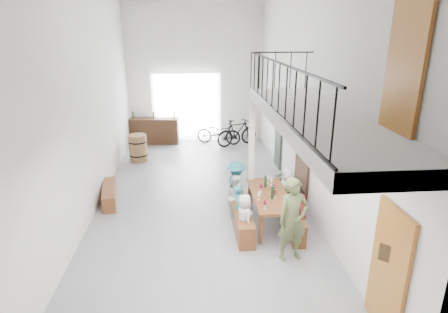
{
  "coord_description": "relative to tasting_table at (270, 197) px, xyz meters",
  "views": [
    {
      "loc": [
        -0.17,
        -9.43,
        4.51
      ],
      "look_at": [
        0.6,
        -0.5,
        1.44
      ],
      "focal_mm": 30.0,
      "sensor_mm": 36.0,
      "label": 1
    }
  ],
  "objects": [
    {
      "name": "side_bench",
      "position": [
        -4.11,
        1.59,
        -0.49
      ],
      "size": [
        0.6,
        1.57,
        0.43
      ],
      "primitive_type": "cube",
      "rotation": [
        0.0,
        0.0,
        0.17
      ],
      "color": "brown",
      "rests_on": "ground"
    },
    {
      "name": "bicycle_near",
      "position": [
        -0.73,
        6.77,
        -0.23
      ],
      "size": [
        1.93,
        1.16,
        0.96
      ],
      "primitive_type": "imported",
      "rotation": [
        0.0,
        0.0,
        1.26
      ],
      "color": "black",
      "rests_on": "ground"
    },
    {
      "name": "guest_right_c",
      "position": [
        0.61,
        0.74,
        -0.14
      ],
      "size": [
        0.45,
        0.61,
        1.14
      ],
      "primitive_type": "imported",
      "rotation": [
        0.0,
        0.0,
        -1.4
      ],
      "color": "silver",
      "rests_on": "ground"
    },
    {
      "name": "tableware",
      "position": [
        -0.03,
        -0.01,
        0.21
      ],
      "size": [
        0.53,
        1.5,
        0.35
      ],
      "color": "black",
      "rests_on": "tasting_table"
    },
    {
      "name": "bench_wall",
      "position": [
        0.55,
        -0.04,
        -0.44
      ],
      "size": [
        0.53,
        2.3,
        0.52
      ],
      "primitive_type": "cube",
      "rotation": [
        0.0,
        0.0,
        -0.1
      ],
      "color": "brown",
      "rests_on": "ground"
    },
    {
      "name": "guest_right_b",
      "position": [
        0.6,
        0.16,
        -0.14
      ],
      "size": [
        0.74,
        1.09,
        1.13
      ],
      "primitive_type": "imported",
      "rotation": [
        0.0,
        0.0,
        -1.14
      ],
      "color": "black",
      "rests_on": "ground"
    },
    {
      "name": "bench_inner",
      "position": [
        -0.7,
        -0.01,
        -0.44
      ],
      "size": [
        0.38,
        2.28,
        0.52
      ],
      "primitive_type": "cube",
      "rotation": [
        0.0,
        0.0,
        0.01
      ],
      "color": "brown",
      "rests_on": "ground"
    },
    {
      "name": "tasting_table",
      "position": [
        0.0,
        0.0,
        0.0
      ],
      "size": [
        0.86,
        2.06,
        0.79
      ],
      "rotation": [
        0.0,
        0.0,
        -0.01
      ],
      "color": "brown",
      "rests_on": "ground"
    },
    {
      "name": "bicycle_far",
      "position": [
        -0.01,
        6.47,
        -0.16
      ],
      "size": [
        1.86,
        1.18,
        1.08
      ],
      "primitive_type": "imported",
      "rotation": [
        0.0,
        0.0,
        1.98
      ],
      "color": "black",
      "rests_on": "ground"
    },
    {
      "name": "guest_left_b",
      "position": [
        -0.76,
        -0.14,
        -0.16
      ],
      "size": [
        0.39,
        0.46,
        1.09
      ],
      "primitive_type": "imported",
      "rotation": [
        0.0,
        0.0,
        1.21
      ],
      "color": "#24737A",
      "rests_on": "ground"
    },
    {
      "name": "potted_plant",
      "position": [
        0.84,
        2.26,
        -0.48
      ],
      "size": [
        0.5,
        0.47,
        0.46
      ],
      "primitive_type": "imported",
      "rotation": [
        0.0,
        0.0,
        -0.31
      ],
      "color": "#18461C",
      "rests_on": "ground"
    },
    {
      "name": "floor",
      "position": [
        -1.61,
        1.45,
        -0.71
      ],
      "size": [
        12.0,
        12.0,
        0.0
      ],
      "primitive_type": "plane",
      "color": "slate",
      "rests_on": "ground"
    },
    {
      "name": "right_wall_decor",
      "position": [
        1.09,
        -0.42,
        1.04
      ],
      "size": [
        0.07,
        8.28,
        5.07
      ],
      "color": "#9F5F1F",
      "rests_on": "ground"
    },
    {
      "name": "oak_barrel",
      "position": [
        -3.75,
        4.92,
        -0.22
      ],
      "size": [
        0.66,
        0.66,
        0.96
      ],
      "color": "olive",
      "rests_on": "ground"
    },
    {
      "name": "host_standing",
      "position": [
        0.17,
        -1.45,
        0.18
      ],
      "size": [
        0.72,
        0.55,
        1.76
      ],
      "primitive_type": "imported",
      "rotation": [
        0.0,
        0.0,
        0.21
      ],
      "color": "#4E5832",
      "rests_on": "ground"
    },
    {
      "name": "guest_left_a",
      "position": [
        -0.7,
        -0.66,
        -0.16
      ],
      "size": [
        0.49,
        0.61,
        1.09
      ],
      "primitive_type": "imported",
      "rotation": [
        0.0,
        0.0,
        1.88
      ],
      "color": "silver",
      "rests_on": "ground"
    },
    {
      "name": "guest_left_c",
      "position": [
        -0.76,
        0.47,
        -0.15
      ],
      "size": [
        0.59,
        0.66,
        1.1
      ],
      "primitive_type": "imported",
      "rotation": [
        0.0,
        0.0,
        1.96
      ],
      "color": "silver",
      "rests_on": "ground"
    },
    {
      "name": "counter_bottles",
      "position": [
        -3.36,
        7.1,
        0.48
      ],
      "size": [
        1.73,
        0.26,
        0.28
      ],
      "color": "black",
      "rests_on": "serving_counter"
    },
    {
      "name": "balcony",
      "position": [
        0.37,
        -1.68,
        2.26
      ],
      "size": [
        1.52,
        5.62,
        4.0
      ],
      "color": "silver",
      "rests_on": "ground"
    },
    {
      "name": "gateway_portal",
      "position": [
        -2.01,
        7.39,
        0.69
      ],
      "size": [
        2.8,
        0.08,
        2.8
      ],
      "primitive_type": "cube",
      "color": "white",
      "rests_on": "ground"
    },
    {
      "name": "serving_counter",
      "position": [
        -3.36,
        7.1,
        -0.18
      ],
      "size": [
        2.02,
        0.73,
        1.04
      ],
      "primitive_type": "cube",
      "rotation": [
        0.0,
        0.0,
        -0.09
      ],
      "color": "#391E12",
      "rests_on": "ground"
    },
    {
      "name": "guest_left_d",
      "position": [
        -0.7,
        0.84,
        -0.04
      ],
      "size": [
        0.67,
        0.95,
        1.33
      ],
      "primitive_type": "imported",
      "rotation": [
        0.0,
        0.0,
        1.79
      ],
      "color": "#24737A",
      "rests_on": "ground"
    },
    {
      "name": "room_walls",
      "position": [
        -1.61,
        1.45,
        2.85
      ],
      "size": [
        12.0,
        12.0,
        12.0
      ],
      "color": "white",
      "rests_on": "ground"
    },
    {
      "name": "guest_right_a",
      "position": [
        0.6,
        -0.57,
        -0.19
      ],
      "size": [
        0.37,
        0.64,
        1.03
      ],
      "primitive_type": "imported",
      "rotation": [
        0.0,
        0.0,
        -1.78
      ],
      "color": "#AE1D2C",
      "rests_on": "ground"
    }
  ]
}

